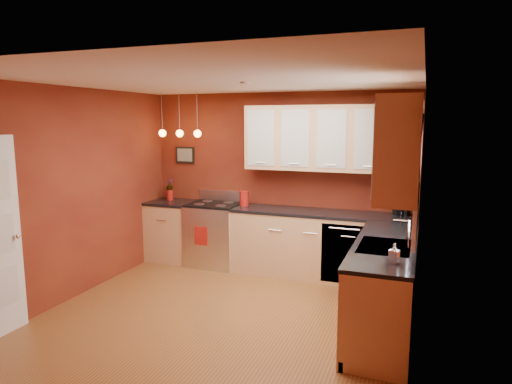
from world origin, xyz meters
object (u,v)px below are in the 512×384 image
(soap_pump, at_px, (394,253))
(gas_range, at_px, (214,234))
(red_canister, at_px, (244,198))
(coffee_maker, at_px, (401,206))
(sink, at_px, (385,248))

(soap_pump, bearing_deg, gas_range, 143.24)
(red_canister, distance_m, coffee_maker, 2.23)
(gas_range, height_order, red_canister, red_canister)
(coffee_maker, xyz_separation_m, soap_pump, (0.05, -2.19, -0.04))
(gas_range, height_order, sink, sink)
(coffee_maker, bearing_deg, soap_pump, -76.54)
(coffee_maker, bearing_deg, gas_range, -164.89)
(red_canister, height_order, soap_pump, red_canister)
(soap_pump, bearing_deg, red_canister, 137.27)
(sink, relative_size, coffee_maker, 2.53)
(sink, height_order, red_canister, sink)
(gas_range, bearing_deg, sink, -29.78)
(sink, bearing_deg, gas_range, 150.22)
(sink, bearing_deg, coffee_maker, 87.47)
(red_canister, bearing_deg, gas_range, -173.83)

